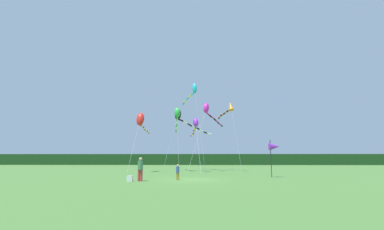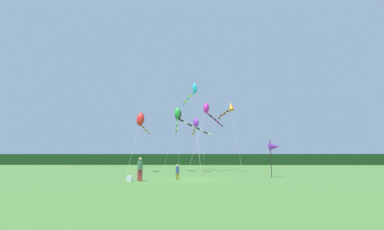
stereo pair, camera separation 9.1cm
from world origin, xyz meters
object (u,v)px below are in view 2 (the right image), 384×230
kite_cyan (194,90)px  cooler_box (130,178)px  kite_purple (195,125)px  kite_green (177,116)px  kite_magenta (208,111)px  banner_flag_pole (274,147)px  person_adult (140,168)px  kite_red (141,120)px  kite_orange (229,108)px  kite_black (183,118)px  person_child (177,171)px

kite_cyan → cooler_box: bearing=-104.1°
kite_purple → kite_green: (-2.36, 1.08, 1.29)m
kite_magenta → banner_flag_pole: bearing=-61.9°
person_adult → kite_cyan: (3.63, 17.27, 10.38)m
kite_red → kite_green: (4.36, 1.69, 0.79)m
kite_red → kite_purple: size_ratio=0.86×
kite_red → kite_orange: 11.60m
kite_black → kite_green: kite_black is taller
person_adult → kite_orange: bearing=59.8°
banner_flag_pole → kite_green: kite_green is taller
person_child → kite_black: kite_black is taller
person_child → kite_cyan: bearing=86.8°
person_adult → kite_black: 16.11m
kite_purple → kite_green: kite_green is taller
banner_flag_pole → kite_black: size_ratio=0.41×
kite_green → kite_magenta: bearing=7.1°
person_adult → kite_magenta: 16.84m
kite_cyan → person_adult: bearing=-101.9°
kite_black → kite_green: bearing=-122.3°
cooler_box → banner_flag_pole: banner_flag_pole is taller
person_adult → kite_orange: size_ratio=0.19×
kite_purple → kite_green: size_ratio=1.05×
person_child → cooler_box: person_child is taller
kite_black → kite_cyan: (1.42, 2.48, 4.39)m
banner_flag_pole → kite_purple: kite_purple is taller
cooler_box → kite_magenta: size_ratio=0.04×
person_adult → kite_cyan: 20.47m
person_child → kite_red: kite_red is taller
kite_green → kite_red: bearing=-158.8°
kite_orange → kite_green: size_ratio=1.12×
kite_cyan → banner_flag_pole: bearing=-60.5°
person_child → kite_red: 13.55m
cooler_box → kite_cyan: kite_cyan is taller
banner_flag_pole → kite_cyan: (-7.51, 13.24, 8.68)m
kite_purple → kite_orange: bearing=21.3°
banner_flag_pole → kite_purple: 11.71m
person_child → kite_cyan: 19.41m
kite_red → kite_magenta: kite_magenta is taller
kite_purple → person_child: bearing=-96.1°
banner_flag_pole → kite_cyan: 17.52m
kite_black → kite_orange: size_ratio=0.90×
kite_black → kite_orange: kite_orange is taller
person_child → kite_black: bearing=92.1°
kite_red → kite_cyan: size_ratio=0.59×
person_adult → banner_flag_pole: bearing=19.9°
banner_flag_pole → kite_green: (-9.54, 9.79, 4.42)m
kite_magenta → kite_cyan: bearing=124.4°
banner_flag_pole → kite_orange: 12.14m
person_child → kite_green: 14.30m
cooler_box → kite_orange: (9.16, 14.56, 8.03)m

